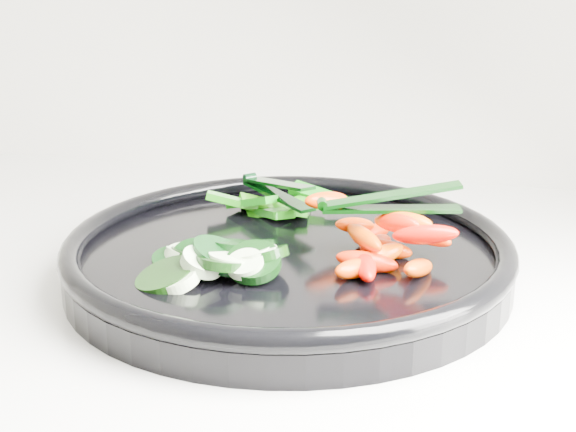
# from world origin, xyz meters

# --- Properties ---
(veggie_tray) EXTENTS (0.41, 0.41, 0.04)m
(veggie_tray) POSITION_xyz_m (-0.36, 1.67, 0.95)
(veggie_tray) COLOR black
(veggie_tray) RESTS_ON counter
(cucumber_pile) EXTENTS (0.13, 0.11, 0.04)m
(cucumber_pile) POSITION_xyz_m (-0.41, 1.61, 0.96)
(cucumber_pile) COLOR black
(cucumber_pile) RESTS_ON veggie_tray
(carrot_pile) EXTENTS (0.14, 0.13, 0.05)m
(carrot_pile) POSITION_xyz_m (-0.28, 1.66, 0.97)
(carrot_pile) COLOR #F36400
(carrot_pile) RESTS_ON veggie_tray
(pepper_pile) EXTENTS (0.13, 0.07, 0.04)m
(pepper_pile) POSITION_xyz_m (-0.39, 1.76, 0.96)
(pepper_pile) COLOR #126E0A
(pepper_pile) RESTS_ON veggie_tray
(tong_carrot) EXTENTS (0.11, 0.04, 0.02)m
(tong_carrot) POSITION_xyz_m (-0.28, 1.66, 1.00)
(tong_carrot) COLOR black
(tong_carrot) RESTS_ON carrot_pile
(tong_pepper) EXTENTS (0.09, 0.09, 0.02)m
(tong_pepper) POSITION_xyz_m (-0.39, 1.76, 0.98)
(tong_pepper) COLOR black
(tong_pepper) RESTS_ON pepper_pile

